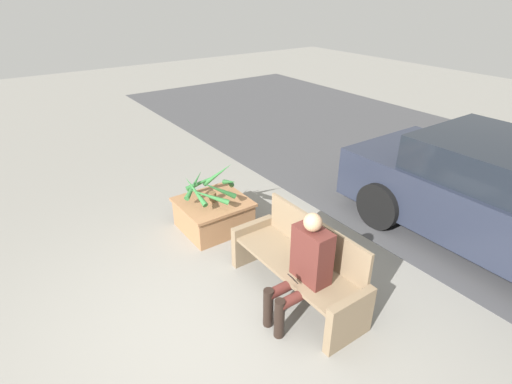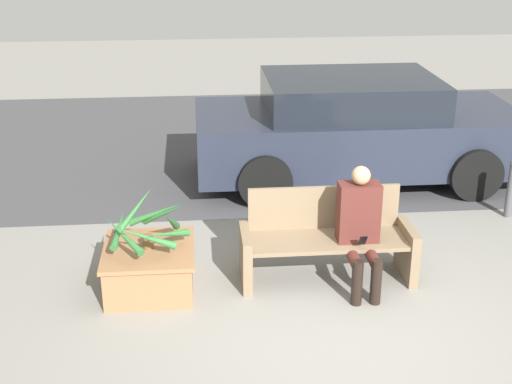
# 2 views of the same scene
# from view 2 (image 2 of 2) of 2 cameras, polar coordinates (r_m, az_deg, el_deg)

# --- Properties ---
(ground_plane) EXTENTS (30.00, 30.00, 0.00)m
(ground_plane) POSITION_cam_2_polar(r_m,az_deg,el_deg) (6.30, 6.88, -11.23)
(ground_plane) COLOR gray
(road_surface) EXTENTS (20.00, 6.00, 0.01)m
(road_surface) POSITION_cam_2_polar(r_m,az_deg,el_deg) (11.28, 1.24, 4.16)
(road_surface) COLOR #424244
(road_surface) RESTS_ON ground_plane
(bench) EXTENTS (1.69, 0.57, 0.88)m
(bench) POSITION_cam_2_polar(r_m,az_deg,el_deg) (7.02, 5.66, -3.80)
(bench) COLOR #7A664C
(bench) RESTS_ON ground_plane
(person_seated) EXTENTS (0.39, 0.62, 1.20)m
(person_seated) POSITION_cam_2_polar(r_m,az_deg,el_deg) (6.80, 8.33, -2.57)
(person_seated) COLOR #51231E
(person_seated) RESTS_ON ground_plane
(planter_box) EXTENTS (0.86, 0.92, 0.43)m
(planter_box) POSITION_cam_2_polar(r_m,az_deg,el_deg) (6.91, -8.50, -5.91)
(planter_box) COLOR #936642
(planter_box) RESTS_ON ground_plane
(potted_plant) EXTENTS (0.81, 0.78, 0.52)m
(potted_plant) POSITION_cam_2_polar(r_m,az_deg,el_deg) (6.72, -8.67, -2.64)
(potted_plant) COLOR brown
(potted_plant) RESTS_ON planter_box
(parked_car) EXTENTS (4.25, 1.98, 1.39)m
(parked_car) POSITION_cam_2_polar(r_m,az_deg,el_deg) (9.57, 7.95, 5.06)
(parked_car) COLOR #232838
(parked_car) RESTS_ON ground_plane
(bollard_post) EXTENTS (0.10, 0.10, 0.71)m
(bollard_post) POSITION_cam_2_polar(r_m,az_deg,el_deg) (8.87, 19.73, 0.36)
(bollard_post) COLOR #4C4C51
(bollard_post) RESTS_ON ground_plane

